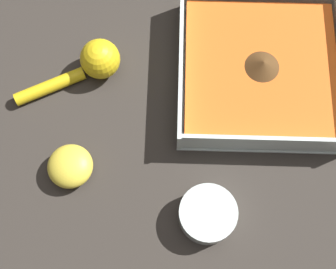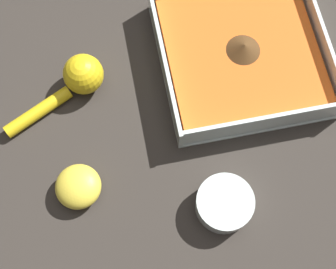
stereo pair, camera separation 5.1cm
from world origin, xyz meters
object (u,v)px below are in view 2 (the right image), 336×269
square_dish (241,53)px  lemon_squeezer (76,80)px  lemon_half (78,187)px  spice_bowl (224,204)px

square_dish → lemon_squeezer: lemon_squeezer is taller
lemon_half → spice_bowl: bearing=72.2°
lemon_squeezer → lemon_half: 0.17m
square_dish → spice_bowl: (0.23, -0.08, -0.00)m
spice_bowl → lemon_half: bearing=-107.8°
square_dish → lemon_half: bearing=-59.9°
lemon_squeezer → square_dish: bearing=-26.1°
spice_bowl → lemon_half: size_ratio=1.23×
lemon_squeezer → lemon_half: size_ratio=2.48×
spice_bowl → lemon_half: (-0.07, -0.20, 0.00)m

